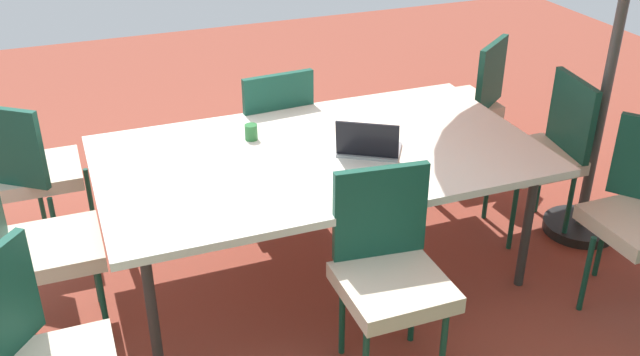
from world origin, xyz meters
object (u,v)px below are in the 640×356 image
Objects in this scene: chair_southeast at (31,168)px; chair_west at (544,149)px; chair_south at (271,132)px; laptop at (369,146)px; dining_table at (320,159)px; chair_east at (36,240)px; chair_southwest at (467,99)px; cup at (251,132)px; chair_north at (389,267)px.

chair_west is at bearing -159.42° from chair_southeast.
laptop is at bearing 101.66° from chair_south.
dining_table is 1.45m from chair_east.
chair_west and chair_southwest have the same top height.
chair_southwest is at bearing -149.68° from dining_table.
chair_east reaches higher than cup.
cup is at bearing -77.04° from chair_east.
chair_southeast is at bearing -36.64° from chair_southwest.
chair_north and chair_south have the same top height.
chair_southwest is 1.00× the size of chair_south.
chair_southeast is 1.00× the size of chair_east.
dining_table is at bearing 87.95° from chair_south.
chair_southeast is 11.43× the size of cup.
chair_west and laptop have the same top height.
cup is at bearing -5.45° from laptop.
chair_north is 1.00× the size of chair_east.
dining_table is at bearing 5.14° from laptop.
chair_west and chair_east have the same top height.
chair_south is at bearing -42.07° from laptop.
chair_south reaches higher than dining_table.
chair_north is 2.13m from chair_southwest.
laptop is (-1.67, 0.91, 0.26)m from chair_southeast.
cup is (1.71, -0.31, 0.25)m from chair_west.
chair_southwest and laptop have the same top height.
chair_southeast is 1.00× the size of chair_southwest.
chair_east is at bearing -21.01° from chair_southwest.
chair_southeast is at bearing -24.13° from cup.
chair_southeast is 1.92m from laptop.
chair_north is 1.67m from chair_east.
chair_west is 2.86m from chair_east.
cup reaches higher than dining_table.
dining_table is 2.34× the size of chair_west.
chair_west and chair_south have the same top height.
laptop is at bearing 153.03° from dining_table.
chair_north is 1.58m from chair_south.
cup is at bearing 58.33° from chair_south.
chair_west is 2.98m from chair_southeast.
chair_east is (-0.00, 0.80, 0.00)m from chair_southeast.
dining_table is 0.27m from laptop.
chair_east is at bearing 13.82° from cup.
chair_east is (2.86, -0.03, 0.00)m from chair_west.
dining_table is 2.34× the size of chair_east.
dining_table is at bearing 98.00° from chair_north.
chair_west is at bearing -91.44° from chair_east.
chair_north is 11.43× the size of cup.
chair_southeast and chair_north have the same top height.
chair_south is at bearing -143.90° from chair_southeast.
dining_table is 1.66m from chair_southeast.
cup is (0.31, -1.08, 0.25)m from chair_north.
laptop is at bearing 79.87° from chair_north.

